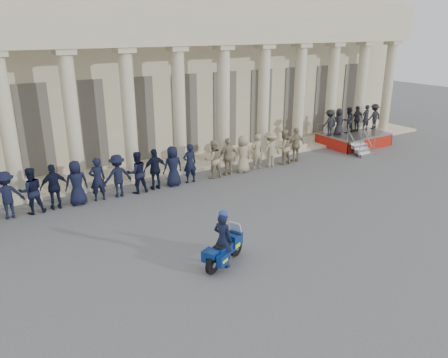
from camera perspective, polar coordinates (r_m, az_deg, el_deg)
ground at (r=15.88m, az=3.06°, el=-7.52°), size 90.00×90.00×0.00m
building at (r=27.71m, az=-14.76°, el=13.22°), size 40.00×12.50×9.00m
officer_rank at (r=19.74m, az=-13.44°, el=0.46°), size 20.86×0.73×1.92m
reviewing_stand at (r=28.87m, az=16.46°, el=6.89°), size 5.05×3.86×2.42m
motorcycle at (r=13.91m, az=0.11°, el=-9.12°), size 1.80×1.17×1.23m
rider at (r=13.64m, az=-0.13°, el=-7.80°), size 0.67×0.78×1.90m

